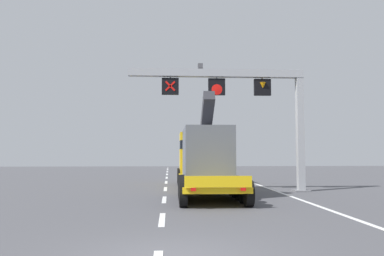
% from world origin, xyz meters
% --- Properties ---
extents(lane_markings, '(0.20, 56.36, 0.01)m').
position_xyz_m(lane_markings, '(-0.26, 20.88, 0.01)').
color(lane_markings, silver).
rests_on(lane_markings, ground).
extents(edge_line_right, '(0.20, 63.00, 0.01)m').
position_xyz_m(edge_line_right, '(6.20, 12.00, 0.01)').
color(edge_line_right, silver).
rests_on(edge_line_right, ground).
extents(overhead_lane_gantry, '(10.46, 0.90, 7.40)m').
position_xyz_m(overhead_lane_gantry, '(4.22, 13.58, 5.65)').
color(overhead_lane_gantry, '#9EA0A5').
rests_on(overhead_lane_gantry, ground).
extents(heavy_haul_truck_yellow, '(3.10, 14.08, 5.30)m').
position_xyz_m(heavy_haul_truck_yellow, '(1.98, 14.94, 1.99)').
color(heavy_haul_truck_yellow, yellow).
rests_on(heavy_haul_truck_yellow, ground).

